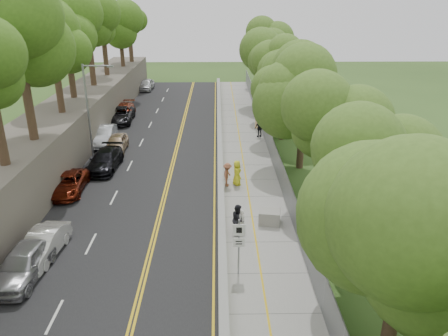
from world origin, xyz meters
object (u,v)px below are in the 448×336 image
Objects in this scene: streetlight at (90,105)px; construction_barrel at (258,123)px; car_1 at (43,245)px; concrete_block at (269,217)px; car_0 at (24,263)px; painter_0 at (237,173)px; signpost at (239,241)px; car_2 at (68,184)px; person_far at (260,128)px.

streetlight reaches higher than construction_barrel.
car_1 is at bearing -85.84° from streetlight.
construction_barrel reaches higher than concrete_block.
construction_barrel is 0.76× the size of concrete_block.
car_0 is 15.66m from painter_0.
signpost is 0.65× the size of car_0.
painter_0 reaches higher than car_1.
car_0 is (-12.82, -5.20, 0.37)m from concrete_block.
streetlight reaches higher than car_1.
car_1 is at bearing -164.70° from concrete_block.
car_0 reaches higher than construction_barrel.
car_2 is at bearing 99.05° from car_0.
signpost reaches higher than car_1.
car_0 is at bearing -157.92° from concrete_block.
car_0 is 1.00× the size of car_2.
car_1 is at bearing 84.73° from car_0.
car_2 is at bearing -91.12° from streetlight.
signpost is at bearing 3.62° from car_0.
signpost is 10.73m from car_0.
construction_barrel is at bearing -31.44° from painter_0.
car_0 reaches higher than car_1.
concrete_block is (-1.10, -20.53, -0.06)m from construction_barrel.
streetlight reaches higher than signpost.
car_1 reaches higher than concrete_block.
streetlight is 2.58× the size of signpost.
concrete_block is at bearing 25.54° from car_0.
signpost is at bearing -112.57° from concrete_block.
streetlight is at bearing 85.62° from car_2.
car_1 is 14.26m from painter_0.
streetlight is at bearing 139.08° from concrete_block.
painter_0 is at bearing 55.51° from person_far.
painter_0 is at bearing 45.33° from car_1.
car_2 is (-14.90, -15.74, 0.17)m from construction_barrel.
painter_0 reaches higher than concrete_block.
construction_barrel is at bearing 82.79° from signpost.
car_1 is at bearing 170.51° from signpost.
streetlight reaches higher than painter_0.
construction_barrel is 21.68m from car_2.
car_1 is at bearing -84.62° from car_2.
car_0 is (-13.92, -25.73, 0.32)m from construction_barrel.
person_far reaches higher than construction_barrel.
painter_0 is at bearing 106.58° from concrete_block.
signpost is at bearing -55.92° from streetlight.
car_2 is at bearing 74.74° from painter_0.
streetlight reaches higher than car_2.
streetlight is 16.09m from person_far.
car_1 is (0.27, 1.77, -0.09)m from car_0.
person_far is (13.82, 22.58, 0.13)m from car_0.
construction_barrel is at bearing 30.47° from streetlight.
painter_0 is (11.91, -5.96, -3.64)m from streetlight.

